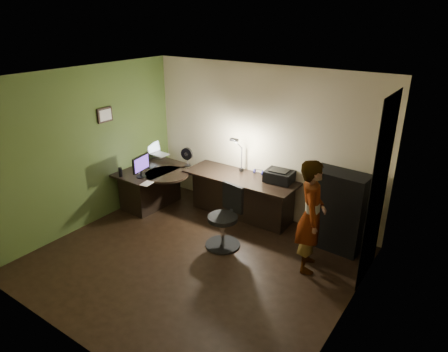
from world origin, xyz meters
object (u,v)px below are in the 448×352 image
Objects in this scene: desk_right at (240,196)px; person at (311,216)px; cabinet at (337,211)px; desk_left at (152,187)px; office_chair at (223,218)px; monitor at (141,169)px.

person is at bearing -25.24° from desk_right.
cabinet is 0.76× the size of person.
desk_right is at bearing -176.59° from cabinet.
office_chair is (1.94, -0.43, 0.13)m from desk_left.
office_chair is (0.33, -1.01, 0.11)m from desk_right.
cabinet is at bearing -0.61° from desk_right.
monitor is 3.16m from person.
person is (1.67, -0.78, 0.45)m from desk_right.
office_chair is (-1.46, -1.00, -0.13)m from cabinet.
person is (3.28, -0.19, 0.46)m from desk_left.
cabinet is 1.78m from office_chair.
person reaches higher than desk_right.
person reaches higher than monitor.
cabinet is 1.27× the size of office_chair.
monitor reaches higher than desk_left.
monitor reaches higher than office_chair.
cabinet is at bearing -31.30° from person.
office_chair is at bearing -72.54° from desk_right.
desk_left is 0.63× the size of desk_right.
monitor reaches higher than desk_right.
office_chair is at bearing -141.78° from cabinet.
desk_right is 1.89m from person.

